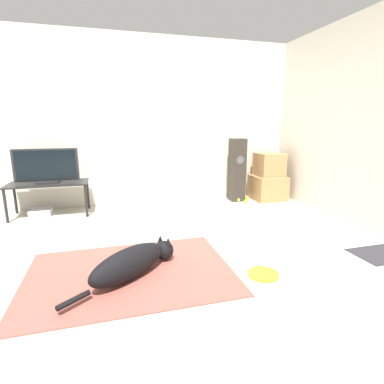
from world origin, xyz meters
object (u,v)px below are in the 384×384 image
object	(u,v)px
tennis_ball_near_speaker	(238,200)
game_console	(41,212)
dog	(133,262)
tennis_ball_loose_on_carpet	(246,202)
frisbee	(263,274)
cardboard_box_upper	(269,165)
tennis_ball_by_boxes	(247,198)
cardboard_box_lower	(268,188)
floor_speaker	(237,170)
tv	(46,166)
tv_stand	(49,187)

from	to	relation	value
tennis_ball_near_speaker	game_console	size ratio (longest dim) A/B	0.24
dog	tennis_ball_loose_on_carpet	size ratio (longest dim) A/B	14.31
frisbee	cardboard_box_upper	bearing A→B (deg)	59.85
tennis_ball_loose_on_carpet	game_console	distance (m)	3.05
dog	tennis_ball_by_boxes	xyz separation A→B (m)	(2.07, 2.12, -0.10)
cardboard_box_upper	game_console	size ratio (longest dim) A/B	1.48
tennis_ball_near_speaker	game_console	distance (m)	2.98
dog	tennis_ball_near_speaker	world-z (taller)	dog
tennis_ball_by_boxes	game_console	xyz separation A→B (m)	(-3.17, -0.02, 0.01)
tennis_ball_loose_on_carpet	cardboard_box_lower	bearing A→B (deg)	19.24
dog	game_console	distance (m)	2.38
floor_speaker	tv	bearing A→B (deg)	-178.72
tv_stand	tennis_ball_loose_on_carpet	world-z (taller)	tv_stand
tv	cardboard_box_upper	bearing A→B (deg)	-0.08
cardboard_box_upper	tv_stand	bearing A→B (deg)	179.96
tennis_ball_by_boxes	tennis_ball_near_speaker	xyz separation A→B (m)	(-0.19, -0.07, 0.00)
tv_stand	frisbee	bearing A→B (deg)	-49.23
frisbee	tv_stand	distance (m)	3.13
dog	game_console	world-z (taller)	dog
floor_speaker	cardboard_box_upper	bearing A→B (deg)	-7.16
frisbee	cardboard_box_upper	size ratio (longest dim) A/B	0.63
tv	tennis_ball_by_boxes	distance (m)	3.10
floor_speaker	tennis_ball_by_boxes	bearing A→B (deg)	-7.41
frisbee	floor_speaker	bearing A→B (deg)	71.32
dog	cardboard_box_upper	size ratio (longest dim) A/B	2.28
tennis_ball_by_boxes	tennis_ball_loose_on_carpet	size ratio (longest dim) A/B	1.00
frisbee	game_console	world-z (taller)	game_console
cardboard_box_upper	tennis_ball_near_speaker	size ratio (longest dim) A/B	6.26
tv_stand	game_console	distance (m)	0.39
tv_stand	tennis_ball_by_boxes	size ratio (longest dim) A/B	15.74
tv	tennis_ball_by_boxes	size ratio (longest dim) A/B	12.54
floor_speaker	tv_stand	distance (m)	2.85
floor_speaker	tv_stand	xyz separation A→B (m)	(-2.85, -0.07, -0.10)
cardboard_box_upper	floor_speaker	size ratio (longest dim) A/B	0.40
dog	tv_stand	world-z (taller)	tv_stand
tennis_ball_near_speaker	tennis_ball_loose_on_carpet	bearing A→B (deg)	-67.10
dog	cardboard_box_upper	distance (m)	3.23
cardboard_box_upper	tv_stand	size ratio (longest dim) A/B	0.40
dog	tv	xyz separation A→B (m)	(-0.97, 2.08, 0.55)
cardboard_box_lower	tv_stand	distance (m)	3.40
frisbee	tennis_ball_by_boxes	world-z (taller)	tennis_ball_by_boxes
floor_speaker	tennis_ball_near_speaker	size ratio (longest dim) A/B	15.51
tv	game_console	distance (m)	0.66
tennis_ball_near_speaker	game_console	world-z (taller)	game_console
cardboard_box_upper	floor_speaker	distance (m)	0.56
cardboard_box_lower	tennis_ball_by_boxes	xyz separation A→B (m)	(-0.36, 0.05, -0.17)
cardboard_box_upper	tennis_ball_near_speaker	xyz separation A→B (m)	(-0.55, -0.03, -0.56)
dog	floor_speaker	bearing A→B (deg)	48.77
tv_stand	floor_speaker	bearing A→B (deg)	1.34
cardboard_box_lower	tv	distance (m)	3.43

